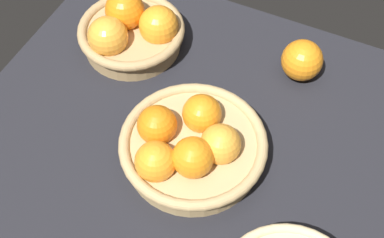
{
  "coord_description": "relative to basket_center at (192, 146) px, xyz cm",
  "views": [
    {
      "loc": [
        -20.24,
        46.28,
        81.37
      ],
      "look_at": [
        2.33,
        -1.58,
        7.0
      ],
      "focal_mm": 49.51,
      "sensor_mm": 36.0,
      "label": 1
    }
  ],
  "objects": [
    {
      "name": "market_tray",
      "position": [
        -0.0,
        -3.22,
        -5.35
      ],
      "size": [
        84.0,
        72.0,
        3.0
      ],
      "primitive_type": "cube",
      "color": "black",
      "rests_on": "ground"
    },
    {
      "name": "loose_orange_front_gap",
      "position": [
        -10.57,
        -25.91,
        0.09
      ],
      "size": [
        7.87,
        7.87,
        7.87
      ],
      "primitive_type": "sphere",
      "color": "orange",
      "rests_on": "market_tray"
    },
    {
      "name": "basket_center",
      "position": [
        0.0,
        0.0,
        0.0
      ],
      "size": [
        25.05,
        25.05,
        9.92
      ],
      "color": "tan",
      "rests_on": "market_tray"
    },
    {
      "name": "basket_near_right",
      "position": [
        22.03,
        -18.76,
        0.32
      ],
      "size": [
        21.05,
        21.05,
        10.81
      ],
      "color": "tan",
      "rests_on": "market_tray"
    }
  ]
}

